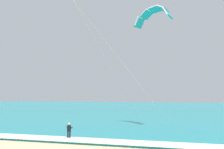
% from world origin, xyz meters
% --- Properties ---
extents(sea, '(200.00, 120.00, 0.20)m').
position_xyz_m(sea, '(0.00, 72.25, 0.10)').
color(sea, teal).
rests_on(sea, ground).
extents(surf_foam, '(200.00, 2.46, 0.04)m').
position_xyz_m(surf_foam, '(0.00, 13.25, 0.22)').
color(surf_foam, white).
rests_on(surf_foam, sea).
extents(surfboard, '(0.60, 1.44, 0.09)m').
position_xyz_m(surfboard, '(1.60, 13.94, 0.03)').
color(surfboard, '#E04C38').
rests_on(surfboard, ground).
extents(kitesurfer, '(0.55, 0.55, 1.69)m').
position_xyz_m(kitesurfer, '(1.60, 13.96, 0.94)').
color(kitesurfer, black).
rests_on(kitesurfer, ground).
extents(kite_primary, '(9.74, 11.04, 14.56)m').
position_xyz_m(kite_primary, '(8.82, 23.23, 14.76)').
color(kite_primary, teal).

